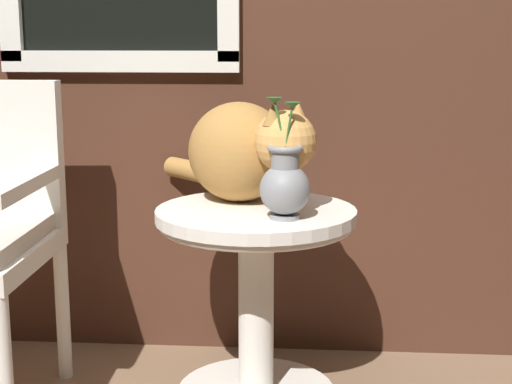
% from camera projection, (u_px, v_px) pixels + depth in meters
% --- Properties ---
extents(wicker_side_table, '(0.59, 0.59, 0.59)m').
position_uv_depth(wicker_side_table, '(256.00, 273.00, 2.31)').
color(wicker_side_table, silver).
rests_on(wicker_side_table, ground_plane).
extents(cat, '(0.51, 0.52, 0.31)m').
position_uv_depth(cat, '(245.00, 151.00, 2.34)').
color(cat, '#AD7A3D').
rests_on(cat, wicker_side_table).
extents(pewter_vase_with_ivy, '(0.14, 0.14, 0.33)m').
position_uv_depth(pewter_vase_with_ivy, '(285.00, 183.00, 2.14)').
color(pewter_vase_with_ivy, gray).
rests_on(pewter_vase_with_ivy, wicker_side_table).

